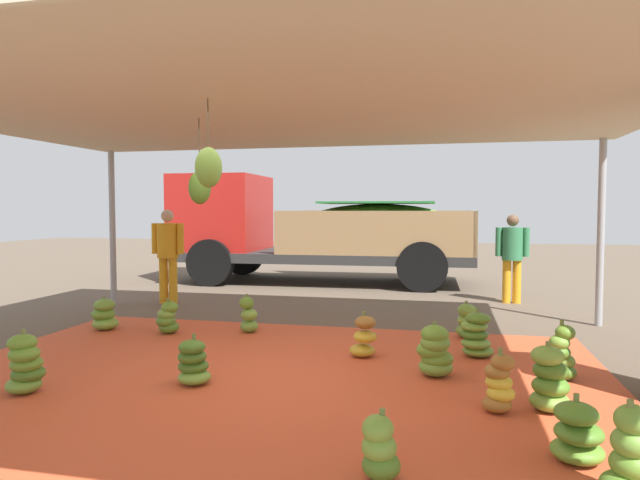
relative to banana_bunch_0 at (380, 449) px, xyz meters
The scene contains 21 objects.
ground_plane 5.06m from the banana_bunch_0, 105.31° to the left, with size 40.00×40.00×0.00m, color brown.
tarp_orange 2.31m from the banana_bunch_0, 125.45° to the left, with size 6.63×4.75×0.01m, color #D1512D.
tent_canopy 3.27m from the banana_bunch_0, 126.89° to the left, with size 8.00×7.00×2.67m.
banana_bunch_0 is the anchor object (origin of this frame).
banana_bunch_1 1.89m from the banana_bunch_0, 50.70° to the left, with size 0.41×0.42×0.56m.
banana_bunch_2 4.23m from the banana_bunch_0, 120.64° to the left, with size 0.33×0.33×0.51m.
banana_bunch_3 2.41m from the banana_bunch_0, 142.40° to the left, with size 0.42×0.43×0.47m.
banana_bunch_4 4.03m from the banana_bunch_0, 80.87° to the left, with size 0.35×0.37×0.47m.
banana_bunch_5 2.79m from the banana_bunch_0, 58.31° to the left, with size 0.31×0.35×0.57m.
banana_bunch_6 1.31m from the banana_bunch_0, 22.63° to the left, with size 0.42×0.43×0.45m.
banana_bunch_7 2.22m from the banana_bunch_0, 82.78° to the left, with size 0.48×0.46×0.54m.
banana_bunch_8 1.57m from the banana_bunch_0, 59.42° to the left, with size 0.31×0.32×0.52m.
banana_bunch_9 2.80m from the banana_bunch_0, 100.18° to the left, with size 0.36×0.36×0.51m.
banana_bunch_10 3.13m from the banana_bunch_0, 77.00° to the left, with size 0.47×0.48×0.54m.
banana_bunch_11 1.38m from the banana_bunch_0, ahead, with size 0.35×0.33×0.58m.
banana_bunch_12 3.35m from the banana_bunch_0, 164.56° to the left, with size 0.41×0.40×0.57m.
banana_bunch_13 5.31m from the banana_bunch_0, 140.62° to the left, with size 0.38×0.39×0.45m.
banana_bunch_14 4.60m from the banana_bunch_0, 133.39° to the left, with size 0.35×0.36×0.46m.
cargo_truck_main 9.35m from the banana_bunch_0, 106.30° to the left, with size 6.61×2.57×2.40m.
worker_0 7.11m from the banana_bunch_0, 77.85° to the left, with size 0.56×0.34×1.54m.
worker_1 7.11m from the banana_bunch_0, 127.83° to the left, with size 0.60×0.36×1.63m.
Camera 1 is at (1.71, -5.15, 1.63)m, focal length 31.49 mm.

